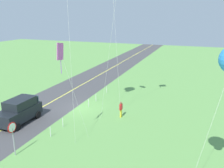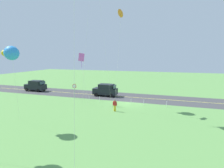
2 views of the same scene
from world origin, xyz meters
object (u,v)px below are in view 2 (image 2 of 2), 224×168
(kite_blue_mid, at_px, (81,58))
(car_suv_foreground, at_px, (106,90))
(person_adult_near, at_px, (115,105))
(kite_cyan_top, at_px, (11,53))
(kite_red_low, at_px, (121,14))
(car_parked_east_far, at_px, (36,86))
(stop_sign, at_px, (74,88))

(kite_blue_mid, bearing_deg, car_suv_foreground, -106.18)
(person_adult_near, relative_size, kite_cyan_top, 0.19)
(kite_red_low, bearing_deg, car_parked_east_far, -19.56)
(kite_blue_mid, relative_size, kite_cyan_top, 0.94)
(car_parked_east_far, distance_m, person_adult_near, 21.90)
(car_suv_foreground, distance_m, kite_blue_mid, 8.53)
(kite_cyan_top, bearing_deg, stop_sign, -86.57)
(kite_red_low, distance_m, kite_blue_mid, 8.79)
(car_parked_east_far, bearing_deg, stop_sign, 162.85)
(person_adult_near, relative_size, kite_red_low, 0.12)
(car_suv_foreground, height_order, car_parked_east_far, same)
(stop_sign, relative_size, person_adult_near, 1.60)
(car_parked_east_far, relative_size, kite_cyan_top, 0.53)
(kite_blue_mid, height_order, kite_cyan_top, kite_cyan_top)
(stop_sign, xyz_separation_m, kite_red_low, (-9.38, 3.86, 10.94))
(car_parked_east_far, height_order, kite_cyan_top, kite_cyan_top)
(stop_sign, xyz_separation_m, person_adult_near, (-8.92, 4.97, -0.94))
(car_parked_east_far, bearing_deg, car_suv_foreground, 179.94)
(kite_red_low, bearing_deg, stop_sign, -22.36)
(kite_cyan_top, bearing_deg, kite_blue_mid, -100.65)
(stop_sign, distance_m, person_adult_near, 10.25)
(person_adult_near, height_order, kite_cyan_top, kite_cyan_top)
(car_suv_foreground, height_order, kite_cyan_top, kite_cyan_top)
(car_parked_east_far, distance_m, kite_red_low, 24.80)
(stop_sign, xyz_separation_m, kite_blue_mid, (-2.82, 2.45, 5.25))
(kite_cyan_top, bearing_deg, person_adult_near, -134.47)
(car_suv_foreground, relative_size, kite_cyan_top, 0.53)
(car_parked_east_far, xyz_separation_m, kite_red_low, (-20.66, 7.34, 11.59))
(car_suv_foreground, height_order, kite_red_low, kite_red_low)
(car_suv_foreground, distance_m, kite_cyan_top, 18.31)
(car_suv_foreground, xyz_separation_m, car_parked_east_far, (15.82, -0.02, 0.00))
(car_parked_east_far, xyz_separation_m, kite_blue_mid, (-14.10, 5.94, 5.90))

